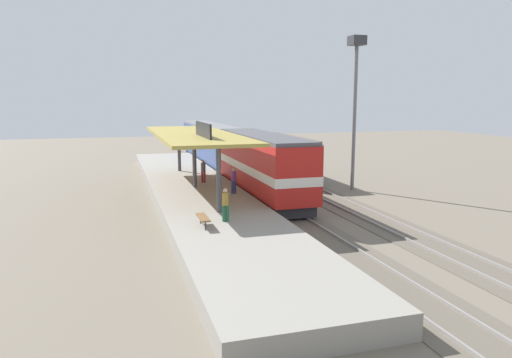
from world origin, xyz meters
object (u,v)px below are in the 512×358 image
(freight_car, at_px, (281,156))
(light_mast, at_px, (356,81))
(person_waiting, at_px, (234,179))
(person_walking, at_px, (225,203))
(passenger_carriage_single, at_px, (211,144))
(person_boarding, at_px, (203,170))
(platform_bench, at_px, (203,218))
(locomotive, at_px, (262,165))

(freight_car, xyz_separation_m, light_mast, (3.20, -7.56, 6.43))
(person_waiting, height_order, person_walking, same)
(light_mast, xyz_separation_m, person_walking, (-12.52, -10.08, -6.54))
(passenger_carriage_single, bearing_deg, person_boarding, -103.58)
(person_boarding, bearing_deg, passenger_carriage_single, 76.42)
(platform_bench, distance_m, person_walking, 1.53)
(platform_bench, relative_size, light_mast, 0.15)
(passenger_carriage_single, distance_m, light_mast, 19.55)
(platform_bench, relative_size, freight_car, 0.14)
(platform_bench, xyz_separation_m, freight_car, (10.60, 18.30, 0.63))
(locomotive, bearing_deg, person_boarding, 144.59)
(platform_bench, bearing_deg, person_waiting, 65.57)
(freight_car, relative_size, person_boarding, 7.02)
(platform_bench, relative_size, passenger_carriage_single, 0.08)
(passenger_carriage_single, distance_m, person_waiting, 20.23)
(light_mast, xyz_separation_m, person_boarding, (-11.51, 1.50, -6.54))
(locomotive, bearing_deg, light_mast, 8.27)
(passenger_carriage_single, xyz_separation_m, light_mast, (7.80, -16.87, 6.08))
(locomotive, bearing_deg, passenger_carriage_single, 90.00)
(platform_bench, xyz_separation_m, person_waiting, (3.43, 7.55, 0.51))
(person_walking, bearing_deg, platform_bench, -152.59)
(person_waiting, bearing_deg, person_boarding, 103.63)
(person_waiting, xyz_separation_m, person_walking, (-2.15, -6.88, 0.00))
(locomotive, distance_m, light_mast, 9.90)
(freight_car, height_order, person_waiting, freight_car)
(locomotive, height_order, person_waiting, locomotive)
(person_boarding, bearing_deg, platform_bench, -100.59)
(freight_car, height_order, person_boarding, freight_car)
(locomotive, distance_m, person_waiting, 3.34)
(platform_bench, height_order, person_walking, person_walking)
(passenger_carriage_single, bearing_deg, freight_car, -63.70)
(light_mast, bearing_deg, person_walking, -141.16)
(locomotive, height_order, freight_car, locomotive)
(person_boarding, bearing_deg, freight_car, 36.07)
(platform_bench, bearing_deg, person_boarding, 79.41)
(passenger_carriage_single, height_order, freight_car, passenger_carriage_single)
(locomotive, distance_m, person_boarding, 4.59)
(platform_bench, xyz_separation_m, light_mast, (13.80, 10.74, 7.05))
(locomotive, height_order, person_boarding, locomotive)
(locomotive, height_order, light_mast, light_mast)
(platform_bench, relative_size, person_waiting, 0.99)
(freight_car, height_order, light_mast, light_mast)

